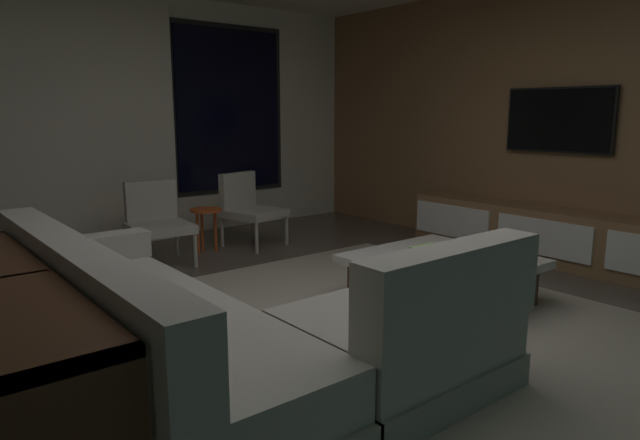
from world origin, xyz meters
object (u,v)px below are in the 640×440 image
sectional_couch (215,335)px  accent_chair_by_curtain (157,219)px  media_console (560,239)px  console_table_behind_couch (8,351)px  accent_chair_near_window (248,205)px  mounted_tv (559,120)px  side_stool (206,217)px  book_stack_on_coffee_table (430,253)px  coffee_table (441,279)px

sectional_couch → accent_chair_by_curtain: sectional_couch is taller
media_console → console_table_behind_couch: (-4.63, -0.01, 0.16)m
console_table_behind_couch → accent_chair_near_window: bearing=42.5°
sectional_couch → accent_chair_by_curtain: 2.68m
mounted_tv → media_console: bearing=-132.4°
console_table_behind_couch → mounted_tv: bearing=2.4°
side_stool → media_console: size_ratio=0.15×
accent_chair_near_window → sectional_couch: bearing=-124.9°
side_stool → media_console: bearing=-46.6°
book_stack_on_coffee_table → side_stool: (-0.47, 2.54, -0.04)m
accent_chair_near_window → mounted_tv: mounted_tv is taller
sectional_couch → console_table_behind_couch: bearing=172.1°
side_stool → sectional_couch: bearing=-116.9°
sectional_couch → accent_chair_near_window: size_ratio=3.21×
book_stack_on_coffee_table → accent_chair_by_curtain: 2.66m
coffee_table → accent_chair_by_curtain: size_ratio=1.49×
coffee_table → book_stack_on_coffee_table: bearing=-175.8°
sectional_couch → book_stack_on_coffee_table: sectional_couch is taller
sectional_couch → side_stool: (1.34, 2.64, 0.08)m
mounted_tv → book_stack_on_coffee_table: bearing=-173.8°
coffee_table → accent_chair_near_window: size_ratio=1.49×
accent_chair_by_curtain → media_console: (2.92, -2.43, -0.18)m
coffee_table → book_stack_on_coffee_table: (-0.16, -0.01, 0.23)m
sectional_couch → book_stack_on_coffee_table: (1.81, 0.10, 0.13)m
book_stack_on_coffee_table → mounted_tv: bearing=6.2°
media_console → console_table_behind_couch: console_table_behind_couch is taller
accent_chair_by_curtain → side_stool: (0.55, 0.08, -0.06)m
console_table_behind_couch → media_console: bearing=0.1°
accent_chair_near_window → accent_chair_by_curtain: same height
accent_chair_by_curtain → mounted_tv: (3.10, -2.23, 0.92)m
sectional_couch → coffee_table: size_ratio=2.16×
accent_chair_near_window → mounted_tv: size_ratio=0.73×
coffee_table → console_table_behind_couch: 2.89m
sectional_couch → side_stool: 2.96m
coffee_table → media_console: 1.75m
sectional_couch → side_stool: sectional_couch is taller
sectional_couch → mounted_tv: mounted_tv is taller
accent_chair_near_window → console_table_behind_couch: 3.78m
sectional_couch → console_table_behind_couch: size_ratio=1.19×
side_stool → mounted_tv: size_ratio=0.43×
sectional_couch → book_stack_on_coffee_table: 1.82m
book_stack_on_coffee_table → side_stool: 2.58m
book_stack_on_coffee_table → console_table_behind_couch: size_ratio=0.13×
accent_chair_near_window → media_console: accent_chair_near_window is taller
sectional_couch → media_console: 3.71m
side_stool → accent_chair_near_window: bearing=4.2°
book_stack_on_coffee_table → accent_chair_by_curtain: bearing=112.6°
book_stack_on_coffee_table → accent_chair_by_curtain: accent_chair_by_curtain is taller
accent_chair_near_window → side_stool: (-0.53, -0.04, -0.06)m
accent_chair_near_window → book_stack_on_coffee_table: bearing=-91.4°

